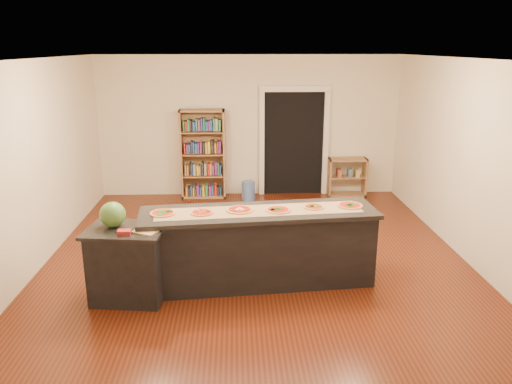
{
  "coord_description": "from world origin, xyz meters",
  "views": [
    {
      "loc": [
        -0.28,
        -6.47,
        2.97
      ],
      "look_at": [
        0.0,
        0.2,
        1.0
      ],
      "focal_mm": 35.0,
      "sensor_mm": 36.0,
      "label": 1
    }
  ],
  "objects_px": {
    "side_counter": "(128,264)",
    "low_shelf": "(347,177)",
    "bookshelf": "(203,154)",
    "kitchen_island": "(259,247)",
    "waste_bin": "(248,190)",
    "watermelon": "(113,215)"
  },
  "relations": [
    {
      "from": "side_counter",
      "to": "low_shelf",
      "type": "xyz_separation_m",
      "value": [
        3.56,
        4.22,
        -0.07
      ]
    },
    {
      "from": "side_counter",
      "to": "low_shelf",
      "type": "distance_m",
      "value": 5.52
    },
    {
      "from": "watermelon",
      "to": "kitchen_island",
      "type": "bearing_deg",
      "value": 10.13
    },
    {
      "from": "bookshelf",
      "to": "watermelon",
      "type": "relative_size",
      "value": 5.8
    },
    {
      "from": "kitchen_island",
      "to": "low_shelf",
      "type": "height_order",
      "value": "kitchen_island"
    },
    {
      "from": "bookshelf",
      "to": "kitchen_island",
      "type": "bearing_deg",
      "value": -76.38
    },
    {
      "from": "side_counter",
      "to": "low_shelf",
      "type": "height_order",
      "value": "side_counter"
    },
    {
      "from": "bookshelf",
      "to": "low_shelf",
      "type": "height_order",
      "value": "bookshelf"
    },
    {
      "from": "side_counter",
      "to": "kitchen_island",
      "type": "bearing_deg",
      "value": 20.62
    },
    {
      "from": "kitchen_island",
      "to": "low_shelf",
      "type": "relative_size",
      "value": 3.83
    },
    {
      "from": "side_counter",
      "to": "waste_bin",
      "type": "bearing_deg",
      "value": 75.96
    },
    {
      "from": "waste_bin",
      "to": "watermelon",
      "type": "height_order",
      "value": "watermelon"
    },
    {
      "from": "low_shelf",
      "to": "watermelon",
      "type": "relative_size",
      "value": 2.54
    },
    {
      "from": "kitchen_island",
      "to": "waste_bin",
      "type": "distance_m",
      "value": 3.62
    },
    {
      "from": "kitchen_island",
      "to": "side_counter",
      "type": "height_order",
      "value": "kitchen_island"
    },
    {
      "from": "low_shelf",
      "to": "bookshelf",
      "type": "bearing_deg",
      "value": 179.83
    },
    {
      "from": "kitchen_island",
      "to": "bookshelf",
      "type": "bearing_deg",
      "value": 98.16
    },
    {
      "from": "kitchen_island",
      "to": "waste_bin",
      "type": "xyz_separation_m",
      "value": [
        -0.04,
        3.61,
        -0.3
      ]
    },
    {
      "from": "kitchen_island",
      "to": "side_counter",
      "type": "distance_m",
      "value": 1.63
    },
    {
      "from": "side_counter",
      "to": "bookshelf",
      "type": "height_order",
      "value": "bookshelf"
    },
    {
      "from": "kitchen_island",
      "to": "watermelon",
      "type": "relative_size",
      "value": 9.72
    },
    {
      "from": "bookshelf",
      "to": "low_shelf",
      "type": "relative_size",
      "value": 2.28
    }
  ]
}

